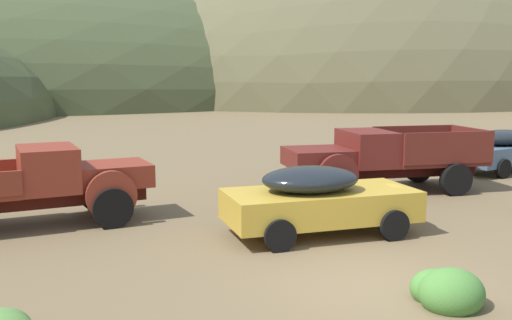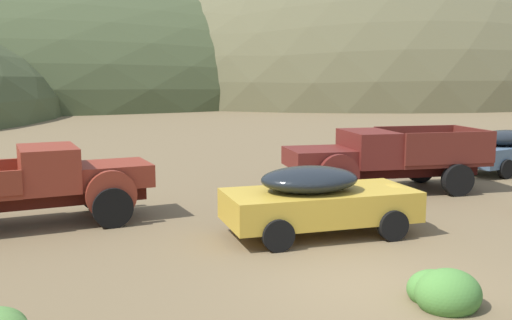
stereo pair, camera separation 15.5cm
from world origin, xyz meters
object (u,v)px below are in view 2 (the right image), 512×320
object	(u,v)px
truck_rust_red	(46,184)
truck_oxblood	(374,159)
car_chalk_blue	(512,150)
car_faded_yellow	(325,199)

from	to	relation	value
truck_rust_red	truck_oxblood	distance (m)	9.50
truck_oxblood	car_chalk_blue	xyz separation A→B (m)	(7.02, 0.30, -0.22)
car_faded_yellow	car_chalk_blue	world-z (taller)	same
truck_rust_red	car_chalk_blue	xyz separation A→B (m)	(16.46, -0.77, -0.17)
car_chalk_blue	car_faded_yellow	bearing A→B (deg)	-164.29
car_faded_yellow	truck_oxblood	bearing A→B (deg)	49.36
truck_rust_red	car_faded_yellow	world-z (taller)	truck_rust_red
truck_rust_red	car_faded_yellow	distance (m)	6.68
car_chalk_blue	truck_rust_red	bearing A→B (deg)	176.34
car_faded_yellow	truck_oxblood	size ratio (longest dim) A/B	0.75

